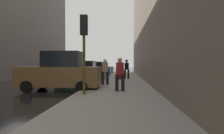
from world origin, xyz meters
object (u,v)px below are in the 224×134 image
at_px(pedestrian_in_tan_coat, 105,70).
at_px(fire_hydrant, 103,75).
at_px(parked_gray_coupe, 100,68).
at_px(parked_dark_green_sedan, 82,72).
at_px(traffic_light, 84,37).
at_px(pedestrian_in_red_jacket, 120,72).
at_px(parked_bronze_suv, 61,73).
at_px(parked_blue_sedan, 94,69).
at_px(pedestrian_with_fedora, 127,68).
at_px(rolling_suitcase, 121,75).

bearing_deg(pedestrian_in_tan_coat, fire_hydrant, 98.29).
relative_size(parked_gray_coupe, fire_hydrant, 6.04).
distance_m(parked_dark_green_sedan, traffic_light, 7.75).
height_order(parked_gray_coupe, pedestrian_in_tan_coat, pedestrian_in_tan_coat).
height_order(fire_hydrant, pedestrian_in_red_jacket, pedestrian_in_red_jacket).
distance_m(parked_gray_coupe, traffic_light, 19.06).
distance_m(parked_bronze_suv, parked_blue_sedan, 11.13).
xyz_separation_m(parked_gray_coupe, pedestrian_with_fedora, (3.93, -10.34, 0.29)).
distance_m(pedestrian_with_fedora, rolling_suitcase, 1.06).
distance_m(parked_bronze_suv, pedestrian_in_tan_coat, 2.96).
bearing_deg(fire_hydrant, pedestrian_in_tan_coat, -81.71).
bearing_deg(fire_hydrant, rolling_suitcase, -1.80).
bearing_deg(parked_gray_coupe, pedestrian_with_fedora, -69.19).
distance_m(parked_dark_green_sedan, parked_gray_coupe, 11.59).
distance_m(fire_hydrant, pedestrian_in_red_jacket, 7.08).
bearing_deg(parked_bronze_suv, parked_gray_coupe, 90.00).
relative_size(parked_gray_coupe, pedestrian_in_red_jacket, 2.49).
xyz_separation_m(parked_blue_sedan, pedestrian_in_red_jacket, (3.46, -12.12, 0.26)).
bearing_deg(rolling_suitcase, fire_hydrant, 178.20).
relative_size(parked_blue_sedan, pedestrian_in_red_jacket, 2.47).
bearing_deg(rolling_suitcase, pedestrian_in_red_jacket, -89.40).
distance_m(parked_blue_sedan, rolling_suitcase, 6.32).
height_order(parked_dark_green_sedan, rolling_suitcase, parked_dark_green_sedan).
bearing_deg(pedestrian_in_tan_coat, pedestrian_in_red_jacket, -68.71).
height_order(pedestrian_in_red_jacket, rolling_suitcase, pedestrian_in_red_jacket).
bearing_deg(parked_bronze_suv, pedestrian_in_red_jacket, -15.89).
bearing_deg(parked_blue_sedan, traffic_light, -82.01).
bearing_deg(parked_blue_sedan, parked_dark_green_sedan, -90.00).
bearing_deg(parked_dark_green_sedan, pedestrian_in_tan_coat, -55.41).
bearing_deg(parked_blue_sedan, pedestrian_in_red_jacket, -74.05).
height_order(parked_blue_sedan, pedestrian_in_tan_coat, pedestrian_in_tan_coat).
distance_m(parked_dark_green_sedan, rolling_suitcase, 3.46).
height_order(pedestrian_in_tan_coat, rolling_suitcase, pedestrian_in_tan_coat).
bearing_deg(rolling_suitcase, parked_gray_coupe, 107.15).
bearing_deg(pedestrian_with_fedora, parked_dark_green_sedan, -162.27).
relative_size(fire_hydrant, rolling_suitcase, 0.68).
bearing_deg(parked_gray_coupe, rolling_suitcase, -72.85).
xyz_separation_m(fire_hydrant, rolling_suitcase, (1.59, -0.05, -0.01)).
distance_m(parked_gray_coupe, pedestrian_in_red_jacket, 18.13).
distance_m(parked_bronze_suv, traffic_light, 3.27).
distance_m(pedestrian_in_red_jacket, pedestrian_in_tan_coat, 2.91).
height_order(traffic_light, pedestrian_with_fedora, traffic_light).
bearing_deg(parked_gray_coupe, parked_blue_sedan, -90.00).
xyz_separation_m(parked_dark_green_sedan, pedestrian_with_fedora, (3.93, 1.26, 0.29)).
bearing_deg(pedestrian_in_tan_coat, parked_gray_coupe, 99.07).
xyz_separation_m(parked_dark_green_sedan, pedestrian_in_red_jacket, (3.46, -6.20, 0.26)).
relative_size(parked_bronze_suv, parked_blue_sedan, 1.09).
bearing_deg(traffic_light, pedestrian_in_tan_coat, 81.69).
xyz_separation_m(parked_dark_green_sedan, traffic_light, (1.85, -7.28, 1.91)).
height_order(parked_bronze_suv, parked_gray_coupe, parked_bronze_suv).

